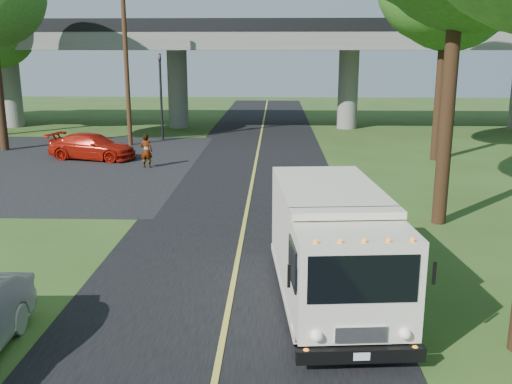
{
  "coord_description": "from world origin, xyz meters",
  "views": [
    {
      "loc": [
        0.98,
        -8.65,
        5.34
      ],
      "look_at": [
        0.45,
        6.43,
        1.6
      ],
      "focal_mm": 40.0,
      "sensor_mm": 36.0,
      "label": 1
    }
  ],
  "objects_px": {
    "red_sedan": "(92,146)",
    "traffic_signal": "(161,88)",
    "step_van": "(332,243)",
    "pedestrian": "(146,151)",
    "utility_pole": "(126,65)"
  },
  "relations": [
    {
      "from": "traffic_signal",
      "to": "red_sedan",
      "type": "distance_m",
      "value": 7.31
    },
    {
      "from": "utility_pole",
      "to": "red_sedan",
      "type": "relative_size",
      "value": 2.01
    },
    {
      "from": "utility_pole",
      "to": "step_van",
      "type": "relative_size",
      "value": 1.48
    },
    {
      "from": "utility_pole",
      "to": "step_van",
      "type": "height_order",
      "value": "utility_pole"
    },
    {
      "from": "step_van",
      "to": "pedestrian",
      "type": "relative_size",
      "value": 3.79
    },
    {
      "from": "red_sedan",
      "to": "pedestrian",
      "type": "relative_size",
      "value": 2.8
    },
    {
      "from": "traffic_signal",
      "to": "red_sedan",
      "type": "height_order",
      "value": "traffic_signal"
    },
    {
      "from": "traffic_signal",
      "to": "step_van",
      "type": "distance_m",
      "value": 24.52
    },
    {
      "from": "step_van",
      "to": "pedestrian",
      "type": "distance_m",
      "value": 16.21
    },
    {
      "from": "red_sedan",
      "to": "traffic_signal",
      "type": "bearing_deg",
      "value": -6.71
    },
    {
      "from": "red_sedan",
      "to": "pedestrian",
      "type": "height_order",
      "value": "pedestrian"
    },
    {
      "from": "step_van",
      "to": "pedestrian",
      "type": "height_order",
      "value": "step_van"
    },
    {
      "from": "pedestrian",
      "to": "step_van",
      "type": "bearing_deg",
      "value": 125.37
    },
    {
      "from": "traffic_signal",
      "to": "pedestrian",
      "type": "height_order",
      "value": "traffic_signal"
    },
    {
      "from": "utility_pole",
      "to": "step_van",
      "type": "xyz_separation_m",
      "value": [
        9.7,
        -21.03,
        -3.25
      ]
    }
  ]
}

